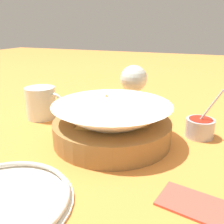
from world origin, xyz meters
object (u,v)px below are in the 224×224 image
object	(u,v)px
food_basket	(112,124)
beer_mug	(42,104)
wine_glass	(134,80)
sauce_cup	(200,127)

from	to	relation	value
food_basket	beer_mug	xyz separation A→B (m)	(-0.24, 0.06, 0.00)
wine_glass	food_basket	bearing A→B (deg)	-84.60
food_basket	sauce_cup	size ratio (longest dim) A/B	2.24
food_basket	beer_mug	size ratio (longest dim) A/B	2.24
food_basket	beer_mug	bearing A→B (deg)	165.15
food_basket	sauce_cup	world-z (taller)	sauce_cup
wine_glass	beer_mug	world-z (taller)	wine_glass
sauce_cup	wine_glass	world-z (taller)	wine_glass
food_basket	wine_glass	bearing A→B (deg)	95.40
wine_glass	sauce_cup	bearing A→B (deg)	-33.27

